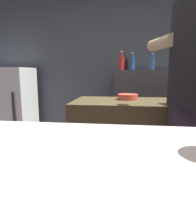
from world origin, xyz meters
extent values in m
cube|color=#464E57|center=(0.00, 2.20, 1.35)|extent=(5.20, 0.10, 2.70)
cube|color=#493F26|center=(0.35, 0.66, 0.46)|extent=(2.10, 0.60, 0.91)
cube|color=#3E3F42|center=(-0.02, 1.92, 0.60)|extent=(0.80, 0.36, 1.19)
cube|color=white|center=(-2.00, 1.75, 0.62)|extent=(0.70, 0.55, 1.23)
cube|color=#262626|center=(-1.76, 1.46, 0.68)|extent=(0.03, 0.03, 0.44)
cube|color=#2F2934|center=(0.20, 0.21, 0.47)|extent=(0.28, 0.20, 0.95)
cylinder|color=tan|center=(-0.01, 0.32, 1.35)|extent=(0.17, 0.33, 0.08)
cylinder|color=#D24936|center=(-0.22, 0.74, 0.94)|extent=(0.18, 0.18, 0.05)
cylinder|color=#29589D|center=(-0.16, 1.95, 1.28)|extent=(0.07, 0.07, 0.17)
cylinder|color=#29589D|center=(-0.16, 1.95, 1.40)|extent=(0.03, 0.03, 0.07)
cylinder|color=silver|center=(-0.16, 1.95, 1.44)|extent=(0.04, 0.04, 0.01)
cylinder|color=red|center=(-0.32, 1.92, 1.28)|extent=(0.07, 0.07, 0.18)
cylinder|color=red|center=(-0.32, 1.92, 1.41)|extent=(0.03, 0.03, 0.07)
cylinder|color=white|center=(-0.32, 1.92, 1.45)|extent=(0.04, 0.04, 0.01)
cylinder|color=#2E589C|center=(0.11, 1.88, 1.27)|extent=(0.06, 0.06, 0.15)
cylinder|color=#2E589C|center=(0.11, 1.88, 1.38)|extent=(0.03, 0.03, 0.06)
cylinder|color=silver|center=(0.11, 1.88, 1.41)|extent=(0.03, 0.03, 0.01)
cylinder|color=black|center=(-0.25, 2.01, 1.26)|extent=(0.06, 0.06, 0.13)
cylinder|color=black|center=(-0.25, 2.01, 1.35)|extent=(0.03, 0.03, 0.05)
cylinder|color=red|center=(-0.25, 2.01, 1.38)|extent=(0.03, 0.03, 0.01)
camera|label=1|loc=(-0.23, -1.21, 1.16)|focal=33.98mm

